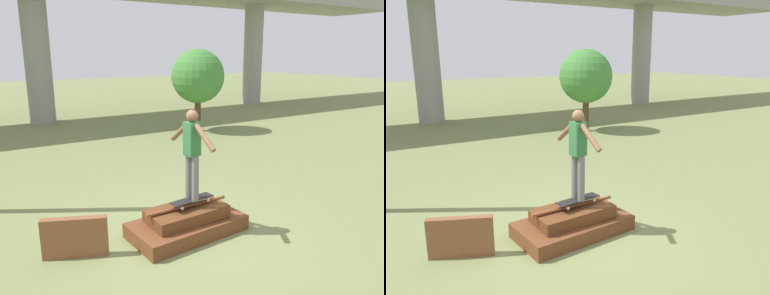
% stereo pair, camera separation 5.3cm
% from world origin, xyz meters
% --- Properties ---
extents(ground_plane, '(80.00, 80.00, 0.00)m').
position_xyz_m(ground_plane, '(0.00, 0.00, 0.00)').
color(ground_plane, olive).
extents(scrap_pile, '(2.01, 1.16, 0.54)m').
position_xyz_m(scrap_pile, '(-0.00, 0.00, 0.20)').
color(scrap_pile, brown).
rests_on(scrap_pile, ground_plane).
extents(scrap_plank_loose, '(0.95, 0.50, 0.64)m').
position_xyz_m(scrap_plank_loose, '(-1.84, 0.24, 0.32)').
color(scrap_plank_loose, brown).
rests_on(scrap_plank_loose, ground_plane).
extents(skateboard, '(0.83, 0.31, 0.09)m').
position_xyz_m(skateboard, '(0.09, -0.02, 0.61)').
color(skateboard, black).
rests_on(skateboard, scrap_pile).
extents(skater, '(0.24, 1.12, 1.53)m').
position_xyz_m(skater, '(0.09, -0.02, 1.50)').
color(skater, slate).
rests_on(skater, skateboard).
extents(tree_behind_left, '(2.06, 2.06, 3.18)m').
position_xyz_m(tree_behind_left, '(4.86, 7.25, 2.14)').
color(tree_behind_left, '#4C3823').
rests_on(tree_behind_left, ground_plane).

